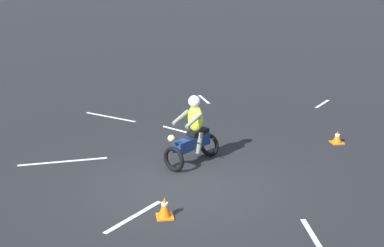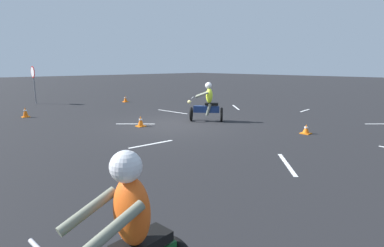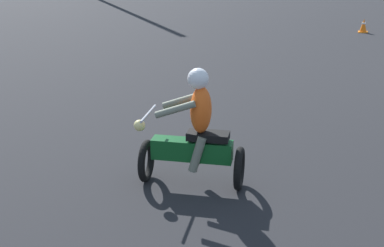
{
  "view_description": "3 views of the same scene",
  "coord_description": "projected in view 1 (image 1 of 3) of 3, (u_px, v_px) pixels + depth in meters",
  "views": [
    {
      "loc": [
        1.61,
        10.49,
        4.65
      ],
      "look_at": [
        -0.38,
        -1.29,
        1.0
      ],
      "focal_mm": 50.0,
      "sensor_mm": 36.0,
      "label": 1
    },
    {
      "loc": [
        -9.15,
        7.79,
        2.36
      ],
      "look_at": [
        -3.7,
        2.67,
        0.9
      ],
      "focal_mm": 28.0,
      "sensor_mm": 36.0,
      "label": 2
    },
    {
      "loc": [
        -13.47,
        4.84,
        3.31
      ],
      "look_at": [
        -7.02,
        6.63,
        0.9
      ],
      "focal_mm": 50.0,
      "sensor_mm": 36.0,
      "label": 3
    }
  ],
  "objects": [
    {
      "name": "ground_plane",
      "position": [
        185.0,
        186.0,
        11.51
      ],
      "size": [
        120.0,
        120.0,
        0.0
      ],
      "primitive_type": "plane",
      "color": "black"
    },
    {
      "name": "motorcycle_rider_foreground",
      "position": [
        193.0,
        134.0,
        12.6
      ],
      "size": [
        1.45,
        1.37,
        1.66
      ],
      "rotation": [
        0.0,
        0.0,
        5.42
      ],
      "color": "black",
      "rests_on": "ground"
    },
    {
      "name": "traffic_cone_near_right",
      "position": [
        165.0,
        208.0,
        10.04
      ],
      "size": [
        0.32,
        0.32,
        0.41
      ],
      "color": "orange",
      "rests_on": "ground"
    },
    {
      "name": "traffic_cone_mid_center",
      "position": [
        337.0,
        137.0,
        14.16
      ],
      "size": [
        0.32,
        0.32,
        0.33
      ],
      "color": "orange",
      "rests_on": "ground"
    },
    {
      "name": "lane_stripe_e",
      "position": [
        63.0,
        162.0,
        12.89
      ],
      "size": [
        2.11,
        0.27,
        0.01
      ],
      "primitive_type": "cube",
      "rotation": [
        0.0,
        0.0,
        1.65
      ],
      "color": "silver",
      "rests_on": "ground"
    },
    {
      "name": "lane_stripe_ne",
      "position": [
        134.0,
        216.0,
        10.13
      ],
      "size": [
        1.18,
        1.21,
        0.01
      ],
      "primitive_type": "cube",
      "rotation": [
        0.0,
        0.0,
        2.37
      ],
      "color": "silver",
      "rests_on": "ground"
    },
    {
      "name": "lane_stripe_n",
      "position": [
        315.0,
        239.0,
        9.3
      ],
      "size": [
        0.23,
        1.52,
        0.01
      ],
      "primitive_type": "cube",
      "rotation": [
        0.0,
        0.0,
        3.06
      ],
      "color": "silver",
      "rests_on": "ground"
    },
    {
      "name": "lane_stripe_sw",
      "position": [
        322.0,
        104.0,
        18.1
      ],
      "size": [
        0.89,
        0.96,
        0.01
      ],
      "primitive_type": "cube",
      "rotation": [
        0.0,
        0.0,
        5.55
      ],
      "color": "silver",
      "rests_on": "ground"
    },
    {
      "name": "lane_stripe_s",
      "position": [
        204.0,
        99.0,
        18.68
      ],
      "size": [
        0.22,
        1.22,
        0.01
      ],
      "primitive_type": "cube",
      "rotation": [
        0.0,
        0.0,
        6.38
      ],
      "color": "silver",
      "rests_on": "ground"
    },
    {
      "name": "lane_stripe_se",
      "position": [
        110.0,
        117.0,
        16.57
      ],
      "size": [
        1.52,
        1.35,
        0.01
      ],
      "primitive_type": "cube",
      "rotation": [
        0.0,
        0.0,
        7.14
      ],
      "color": "silver",
      "rests_on": "ground"
    }
  ]
}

